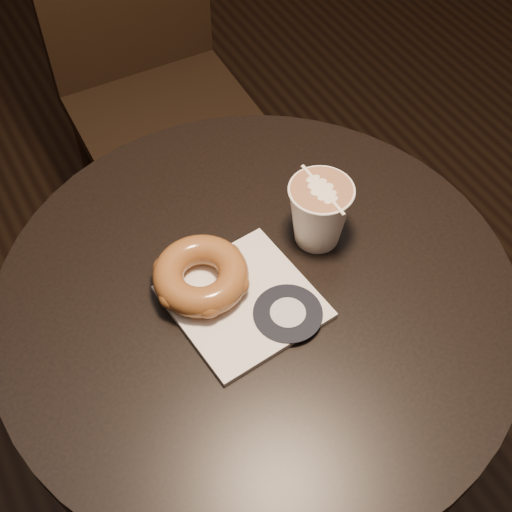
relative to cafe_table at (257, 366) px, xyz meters
name	(u,v)px	position (x,y,z in m)	size (l,w,h in m)	color
cafe_table	(257,366)	(0.00, 0.00, 0.00)	(0.70, 0.70, 0.75)	black
chair	(145,57)	(0.17, 0.80, 0.00)	(0.40, 0.40, 0.98)	black
pastry_bag	(243,302)	(-0.02, -0.01, 0.20)	(0.17, 0.17, 0.01)	white
doughnut	(201,275)	(-0.06, 0.04, 0.23)	(0.13, 0.13, 0.04)	brown
latte_cup	(319,214)	(0.12, 0.04, 0.25)	(0.09, 0.09, 0.10)	white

